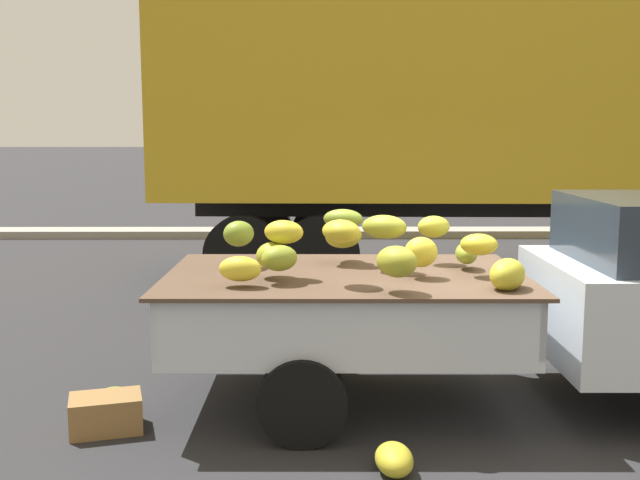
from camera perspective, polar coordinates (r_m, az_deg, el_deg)
name	(u,v)px	position (r m, az deg, el deg)	size (l,w,h in m)	color
ground	(491,397)	(6.61, 12.89, -11.56)	(220.00, 220.00, 0.00)	#28282B
curb_strip	(384,233)	(16.12, 4.89, 0.56)	(80.00, 0.80, 0.16)	gray
pickup_truck	(591,297)	(6.46, 19.91, -4.08)	(5.09, 1.95, 1.70)	silver
semi_trailer	(559,110)	(11.90, 17.70, 9.39)	(12.07, 2.92, 3.95)	gold
fallen_banana_bunch_near_tailgate	(110,402)	(6.26, -15.64, -11.74)	(0.40, 0.25, 0.22)	olive
fallen_banana_bunch_by_wheel	(394,459)	(5.11, 5.65, -16.24)	(0.38, 0.25, 0.20)	gold
produce_crate	(106,413)	(5.95, -15.95, -12.54)	(0.52, 0.36, 0.27)	olive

